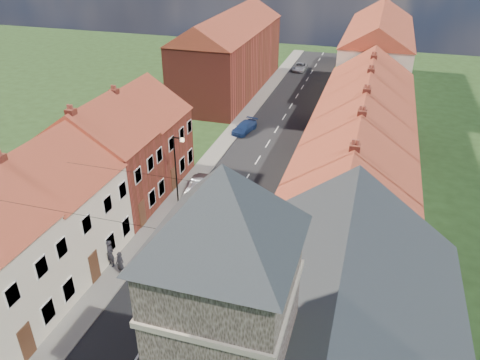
# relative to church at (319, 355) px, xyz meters

# --- Properties ---
(road) EXTENTS (7.00, 90.00, 0.02)m
(road) POSITION_rel_church_xyz_m (-9.36, 26.68, -5.87)
(road) COLOR black
(road) RESTS_ON ground
(pavement_left) EXTENTS (1.80, 90.00, 0.12)m
(pavement_left) POSITION_rel_church_xyz_m (-13.76, 26.68, -5.82)
(pavement_left) COLOR slate
(pavement_left) RESTS_ON ground
(pavement_right) EXTENTS (1.80, 90.00, 0.12)m
(pavement_right) POSITION_rel_church_xyz_m (-4.96, 26.68, -5.82)
(pavement_right) COLOR slate
(pavement_right) RESTS_ON ground
(church) EXTENTS (11.25, 14.25, 15.20)m
(church) POSITION_rel_church_xyz_m (0.00, 0.00, 0.00)
(church) COLOR #2D2520
(church) RESTS_ON ground
(cottage_r_tudor) EXTENTS (8.30, 5.20, 9.00)m
(cottage_r_tudor) POSITION_rel_church_xyz_m (-0.09, 9.37, -1.41)
(cottage_r_tudor) COLOR beige
(cottage_r_tudor) RESTS_ON ground
(cottage_r_white_near) EXTENTS (8.30, 6.00, 9.00)m
(cottage_r_white_near) POSITION_rel_church_xyz_m (-0.06, 14.77, -1.40)
(cottage_r_white_near) COLOR maroon
(cottage_r_white_near) RESTS_ON ground
(cottage_r_cream_mid) EXTENTS (8.30, 5.20, 9.00)m
(cottage_r_cream_mid) POSITION_rel_church_xyz_m (-0.06, 20.17, -1.40)
(cottage_r_cream_mid) COLOR beige
(cottage_r_cream_mid) RESTS_ON ground
(cottage_r_pink) EXTENTS (8.30, 6.00, 9.00)m
(cottage_r_pink) POSITION_rel_church_xyz_m (-0.06, 25.57, -1.40)
(cottage_r_pink) COLOR beige
(cottage_r_pink) RESTS_ON ground
(cottage_r_white_far) EXTENTS (8.30, 5.20, 9.00)m
(cottage_r_white_far) POSITION_rel_church_xyz_m (-0.06, 30.97, -1.40)
(cottage_r_white_far) COLOR maroon
(cottage_r_white_far) RESTS_ON ground
(cottage_r_cream_far) EXTENTS (8.30, 6.00, 9.00)m
(cottage_r_cream_far) POSITION_rel_church_xyz_m (-0.06, 36.37, -1.40)
(cottage_r_cream_far) COLOR maroon
(cottage_r_cream_far) RESTS_ON ground
(cottage_l_white) EXTENTS (8.30, 6.90, 8.80)m
(cottage_l_white) POSITION_rel_church_xyz_m (-18.66, 8.62, -1.51)
(cottage_l_white) COLOR beige
(cottage_l_white) RESTS_ON ground
(cottage_l_brick_mid) EXTENTS (8.30, 5.70, 9.10)m
(cottage_l_brick_mid) POSITION_rel_church_xyz_m (-18.66, 14.72, -1.35)
(cottage_l_brick_mid) COLOR maroon
(cottage_l_brick_mid) RESTS_ON ground
(cottage_l_pink) EXTENTS (8.30, 6.30, 8.80)m
(cottage_l_pink) POSITION_rel_church_xyz_m (-18.66, 20.52, -1.51)
(cottage_l_pink) COLOR maroon
(cottage_l_pink) RESTS_ON ground
(block_right_far) EXTENTS (8.30, 24.20, 10.50)m
(block_right_far) POSITION_rel_church_xyz_m (-0.06, 51.68, -0.58)
(block_right_far) COLOR beige
(block_right_far) RESTS_ON ground
(block_left_far) EXTENTS (8.30, 24.20, 10.50)m
(block_left_far) POSITION_rel_church_xyz_m (-18.66, 46.68, -0.58)
(block_left_far) COLOR maroon
(block_left_far) RESTS_ON ground
(lamppost) EXTENTS (0.88, 0.15, 6.00)m
(lamppost) POSITION_rel_church_xyz_m (-13.17, 16.68, -2.34)
(lamppost) COLOR black
(lamppost) RESTS_ON pavement_left
(car_mid) EXTENTS (1.39, 3.77, 1.23)m
(car_mid) POSITION_rel_church_xyz_m (-12.56, 19.26, -5.26)
(car_mid) COLOR #9B9EA2
(car_mid) RESTS_ON ground
(car_far) EXTENTS (2.34, 4.10, 1.12)m
(car_far) POSITION_rel_church_xyz_m (-12.56, 32.97, -5.32)
(car_far) COLOR navy
(car_far) RESTS_ON ground
(car_distant) EXTENTS (1.91, 4.08, 1.13)m
(car_distant) POSITION_rel_church_xyz_m (-11.30, 59.04, -5.31)
(car_distant) COLOR #B4B6BC
(car_distant) RESTS_ON ground
(pedestrian_left) EXTENTS (0.81, 0.66, 1.93)m
(pedestrian_left) POSITION_rel_church_xyz_m (-14.46, 8.47, -4.79)
(pedestrian_left) COLOR #242328
(pedestrian_left) RESTS_ON pavement_left
(pedestrian_right) EXTENTS (0.78, 0.63, 1.55)m
(pedestrian_right) POSITION_rel_church_xyz_m (-5.66, 12.74, -4.98)
(pedestrian_right) COLOR black
(pedestrian_right) RESTS_ON pavement_right
(pedestrian_left_b) EXTENTS (0.71, 0.55, 1.73)m
(pedestrian_left_b) POSITION_rel_church_xyz_m (-13.35, 7.83, -4.89)
(pedestrian_left_b) COLOR black
(pedestrian_left_b) RESTS_ON pavement_left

